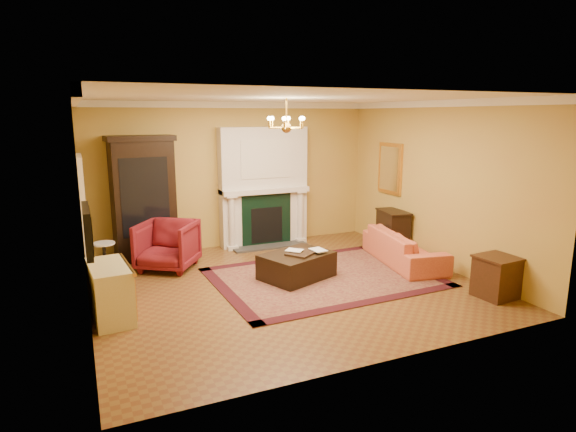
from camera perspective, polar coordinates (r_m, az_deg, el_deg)
floor at (r=8.00m, az=-0.18°, el=-8.23°), size 6.00×5.50×0.02m
ceiling at (r=7.52m, az=-0.20°, el=13.92°), size 6.00×5.50×0.02m
wall_back at (r=10.18m, az=-6.44°, el=4.81°), size 6.00×0.02×3.00m
wall_front at (r=5.26m, az=11.96°, el=-2.08°), size 6.00×0.02×3.00m
wall_left at (r=7.00m, az=-23.41°, el=0.66°), size 0.02×5.50×3.00m
wall_right at (r=9.23m, az=17.24°, el=3.62°), size 0.02×5.50×3.00m
fireplace at (r=10.24m, az=-2.88°, el=3.18°), size 1.90×0.70×2.50m
crown_molding at (r=8.40m, az=-2.88°, el=13.22°), size 6.00×5.50×0.12m
doorway at (r=8.75m, az=-22.96°, el=-0.25°), size 0.08×1.05×2.10m
tv_panel at (r=6.44m, az=-22.65°, el=-1.55°), size 0.09×0.95×0.58m
gilt_mirror at (r=10.27m, az=11.99°, el=5.53°), size 0.06×0.76×1.05m
chandelier at (r=7.51m, az=-0.19°, el=10.86°), size 0.63×0.55×0.53m
oriental_rug at (r=8.36m, az=4.19°, el=-7.24°), size 3.73×2.84×0.01m
china_cabinet at (r=9.58m, az=-16.73°, el=1.71°), size 1.18×0.62×2.27m
wingback_armchair at (r=8.93m, az=-14.12°, el=-3.12°), size 1.27×1.26×0.97m
pedestal_table at (r=8.68m, az=-20.89°, el=-4.72°), size 0.37×0.37×0.65m
commode at (r=7.07m, az=-20.34°, el=-8.43°), size 0.57×1.06×0.76m
coral_sofa at (r=9.28m, az=13.60°, el=-3.03°), size 0.98×2.16×0.81m
end_table at (r=8.05m, az=23.45°, el=-6.75°), size 0.57×0.57×0.61m
console_table at (r=10.02m, az=12.30°, el=-1.86°), size 0.54×0.79×0.82m
leather_ottoman at (r=8.24m, az=1.04°, el=-5.88°), size 1.37×1.19×0.43m
ottoman_tray at (r=8.15m, az=1.64°, el=-4.39°), size 0.64×0.61×0.03m
book_a at (r=8.05m, az=0.52°, el=-3.44°), size 0.17×0.16×0.28m
book_b at (r=8.13m, az=2.98°, el=-3.24°), size 0.22×0.05×0.29m
topiary_left at (r=9.94m, az=-6.66°, el=4.30°), size 0.14×0.14×0.39m
topiary_right at (r=10.47m, az=1.27°, el=4.91°), size 0.16×0.16×0.44m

